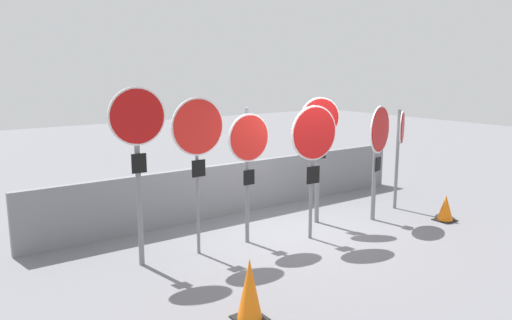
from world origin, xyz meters
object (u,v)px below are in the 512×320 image
Objects in this scene: traffic_cone_0 at (250,290)px; traffic_cone_1 at (446,208)px; stop_sign_5 at (379,141)px; stop_sign_6 at (400,138)px; stop_sign_0 at (138,140)px; stop_sign_4 at (319,136)px; stop_sign_1 at (198,136)px; stop_sign_3 at (314,142)px; stop_sign_2 at (249,149)px.

traffic_cone_0 reaches higher than traffic_cone_1.
stop_sign_6 is at bearing -3.84° from stop_sign_5.
stop_sign_0 reaches higher than stop_sign_4.
stop_sign_1 reaches higher than stop_sign_5.
stop_sign_4 is 1.19m from stop_sign_5.
stop_sign_5 is at bearing 7.33° from stop_sign_3.
stop_sign_4 reaches higher than stop_sign_6.
stop_sign_2 is 2.96m from traffic_cone_0.
stop_sign_0 is 1.20× the size of stop_sign_5.
stop_sign_0 is 1.11× the size of stop_sign_4.
stop_sign_1 reaches higher than stop_sign_6.
stop_sign_3 is 0.96m from stop_sign_4.
stop_sign_3 is at bearing -116.67° from stop_sign_4.
stop_sign_2 reaches higher than stop_sign_6.
stop_sign_5 is at bearing 162.41° from stop_sign_6.
stop_sign_1 is 1.19× the size of stop_sign_6.
stop_sign_6 is at bearing 15.08° from stop_sign_4.
stop_sign_5 reaches higher than traffic_cone_0.
stop_sign_0 is at bearing 175.79° from stop_sign_2.
traffic_cone_0 is at bearing -125.65° from stop_sign_2.
stop_sign_0 reaches higher than traffic_cone_1.
stop_sign_0 is 6.17m from traffic_cone_1.
traffic_cone_0 is (-3.25, -2.34, -1.33)m from stop_sign_4.
stop_sign_4 is 2.94m from traffic_cone_1.
stop_sign_5 is (3.74, -0.41, -0.36)m from stop_sign_1.
stop_sign_1 is 3.30× the size of traffic_cone_0.
stop_sign_4 is (2.68, 0.12, -0.23)m from stop_sign_1.
stop_sign_2 is at bearing 158.33° from stop_sign_3.
stop_sign_0 is 1.28× the size of stop_sign_6.
stop_sign_5 is 1.07m from stop_sign_6.
stop_sign_4 reaches higher than stop_sign_5.
traffic_cone_1 is (0.07, -1.12, -1.27)m from stop_sign_6.
stop_sign_3 is 3.31m from traffic_cone_1.
stop_sign_6 is at bearing 12.04° from stop_sign_3.
stop_sign_0 is 2.81m from traffic_cone_0.
traffic_cone_1 is at bearing 10.26° from traffic_cone_0.
stop_sign_4 reaches higher than stop_sign_3.
stop_sign_1 is 4.92× the size of traffic_cone_1.
stop_sign_1 is at bearing 145.13° from stop_sign_6.
stop_sign_4 is at bearing 147.62° from traffic_cone_1.
stop_sign_2 is 3.82m from stop_sign_6.
stop_sign_4 is 1.08× the size of stop_sign_5.
stop_sign_3 is 1.11× the size of stop_sign_6.
stop_sign_3 reaches higher than traffic_cone_1.
stop_sign_2 is at bearing 145.09° from stop_sign_6.
stop_sign_3 is (2.92, -0.59, -0.20)m from stop_sign_0.
traffic_cone_1 is (5.79, -1.33, -1.68)m from stop_sign_0.
stop_sign_5 is at bearing -8.99° from stop_sign_2.
traffic_cone_1 is (2.15, -1.37, -1.45)m from stop_sign_4.
stop_sign_5 is (2.79, -0.39, -0.07)m from stop_sign_2.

